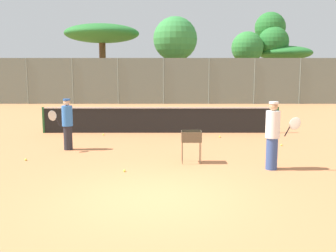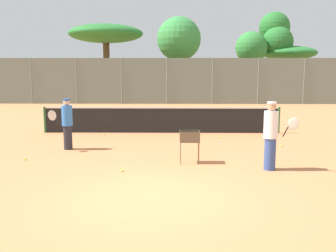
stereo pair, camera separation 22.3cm
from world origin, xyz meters
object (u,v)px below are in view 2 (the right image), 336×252
(player_white_outfit, at_px, (271,135))
(ball_cart, at_px, (189,139))
(player_red_cap, at_px, (67,123))
(tennis_net, at_px, (161,119))

(player_white_outfit, distance_m, ball_cart, 2.25)
(player_red_cap, xyz_separation_m, ball_cart, (3.92, -1.77, -0.18))
(player_red_cap, bearing_deg, player_white_outfit, 111.74)
(ball_cart, bearing_deg, player_red_cap, 155.71)
(tennis_net, bearing_deg, player_white_outfit, -62.18)
(tennis_net, distance_m, player_white_outfit, 6.57)
(player_white_outfit, relative_size, player_red_cap, 1.08)
(tennis_net, distance_m, player_red_cap, 4.46)
(tennis_net, height_order, player_red_cap, player_red_cap)
(tennis_net, xyz_separation_m, player_white_outfit, (3.06, -5.80, 0.38))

